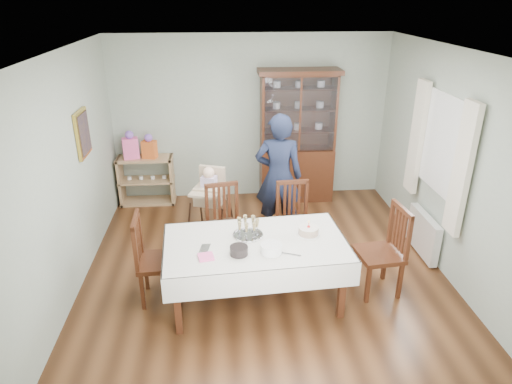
{
  "coord_description": "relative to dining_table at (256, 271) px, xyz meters",
  "views": [
    {
      "loc": [
        -0.51,
        -4.85,
        3.27
      ],
      "look_at": [
        -0.1,
        0.2,
        1.04
      ],
      "focal_mm": 32.0,
      "sensor_mm": 36.0,
      "label": 1
    }
  ],
  "objects": [
    {
      "name": "floor",
      "position": [
        0.16,
        0.52,
        -0.38
      ],
      "size": [
        5.0,
        5.0,
        0.0
      ],
      "primitive_type": "plane",
      "color": "#593319",
      "rests_on": "ground"
    },
    {
      "name": "room_shell",
      "position": [
        0.16,
        1.05,
        1.32
      ],
      "size": [
        5.0,
        5.0,
        5.0
      ],
      "color": "#9EAA99",
      "rests_on": "floor"
    },
    {
      "name": "dining_table",
      "position": [
        0.0,
        0.0,
        0.0
      ],
      "size": [
        2.07,
        1.28,
        0.76
      ],
      "rotation": [
        0.0,
        0.0,
        0.07
      ],
      "color": "#411E10",
      "rests_on": "floor"
    },
    {
      "name": "china_cabinet",
      "position": [
        0.91,
        2.78,
        0.74
      ],
      "size": [
        1.3,
        0.48,
        2.18
      ],
      "color": "#411E10",
      "rests_on": "floor"
    },
    {
      "name": "sideboard",
      "position": [
        -1.59,
        2.8,
        0.02
      ],
      "size": [
        0.9,
        0.38,
        0.8
      ],
      "color": "tan",
      "rests_on": "floor"
    },
    {
      "name": "picture_frame",
      "position": [
        -2.06,
        1.32,
        1.27
      ],
      "size": [
        0.04,
        0.48,
        0.58
      ],
      "primitive_type": "cube",
      "color": "gold",
      "rests_on": "room_shell"
    },
    {
      "name": "window",
      "position": [
        2.38,
        0.82,
        1.17
      ],
      "size": [
        0.04,
        1.02,
        1.22
      ],
      "primitive_type": "cube",
      "color": "white",
      "rests_on": "room_shell"
    },
    {
      "name": "curtain_left",
      "position": [
        2.32,
        0.2,
        1.07
      ],
      "size": [
        0.07,
        0.3,
        1.55
      ],
      "primitive_type": "cube",
      "color": "silver",
      "rests_on": "room_shell"
    },
    {
      "name": "curtain_right",
      "position": [
        2.32,
        1.44,
        1.07
      ],
      "size": [
        0.07,
        0.3,
        1.55
      ],
      "primitive_type": "cube",
      "color": "silver",
      "rests_on": "room_shell"
    },
    {
      "name": "radiator",
      "position": [
        2.32,
        0.82,
        -0.08
      ],
      "size": [
        0.1,
        0.8,
        0.55
      ],
      "primitive_type": "cube",
      "color": "white",
      "rests_on": "floor"
    },
    {
      "name": "chair_far_left",
      "position": [
        -0.32,
        0.89,
        -0.08
      ],
      "size": [
        0.54,
        0.54,
        1.02
      ],
      "rotation": [
        0.0,
        0.0,
        0.2
      ],
      "color": "#411E10",
      "rests_on": "floor"
    },
    {
      "name": "chair_far_right",
      "position": [
        0.59,
        0.93,
        -0.08
      ],
      "size": [
        0.48,
        0.48,
        1.01
      ],
      "rotation": [
        0.0,
        0.0,
        0.07
      ],
      "color": "#411E10",
      "rests_on": "floor"
    },
    {
      "name": "chair_end_left",
      "position": [
        -1.1,
        0.12,
        -0.07
      ],
      "size": [
        0.49,
        0.49,
        1.05
      ],
      "rotation": [
        0.0,
        0.0,
        1.6
      ],
      "color": "#411E10",
      "rests_on": "floor"
    },
    {
      "name": "chair_end_right",
      "position": [
        1.46,
        0.06,
        -0.07
      ],
      "size": [
        0.53,
        0.53,
        1.07
      ],
      "rotation": [
        0.0,
        0.0,
        -1.45
      ],
      "color": "#411E10",
      "rests_on": "floor"
    },
    {
      "name": "woman",
      "position": [
        0.45,
        1.53,
        0.52
      ],
      "size": [
        0.71,
        0.51,
        1.81
      ],
      "primitive_type": "imported",
      "rotation": [
        0.0,
        0.0,
        3.01
      ],
      "color": "black",
      "rests_on": "floor"
    },
    {
      "name": "high_chair",
      "position": [
        -0.52,
        1.43,
        0.05
      ],
      "size": [
        0.63,
        0.63,
        1.11
      ],
      "rotation": [
        0.0,
        0.0,
        -0.34
      ],
      "color": "black",
      "rests_on": "floor"
    },
    {
      "name": "champagne_tray",
      "position": [
        -0.07,
        0.14,
        0.44
      ],
      "size": [
        0.34,
        0.34,
        0.21
      ],
      "color": "silver",
      "rests_on": "dining_table"
    },
    {
      "name": "birthday_cake",
      "position": [
        0.61,
        0.11,
        0.42
      ],
      "size": [
        0.26,
        0.26,
        0.18
      ],
      "color": "white",
      "rests_on": "dining_table"
    },
    {
      "name": "plate_stack_dark",
      "position": [
        -0.19,
        -0.24,
        0.42
      ],
      "size": [
        0.23,
        0.23,
        0.09
      ],
      "primitive_type": "cylinder",
      "rotation": [
        0.0,
        0.0,
        -0.24
      ],
      "color": "black",
      "rests_on": "dining_table"
    },
    {
      "name": "plate_stack_white",
      "position": [
        0.15,
        -0.24,
        0.42
      ],
      "size": [
        0.28,
        0.28,
        0.1
      ],
      "primitive_type": "cylinder",
      "rotation": [
        0.0,
        0.0,
        -0.25
      ],
      "color": "white",
      "rests_on": "dining_table"
    },
    {
      "name": "napkin_stack",
      "position": [
        -0.54,
        -0.28,
        0.39
      ],
      "size": [
        0.18,
        0.18,
        0.02
      ],
      "primitive_type": "cube",
      "rotation": [
        0.0,
        0.0,
        0.18
      ],
      "color": "pink",
      "rests_on": "dining_table"
    },
    {
      "name": "cutlery",
      "position": [
        -0.59,
        -0.1,
        0.38
      ],
      "size": [
        0.15,
        0.19,
        0.01
      ],
      "primitive_type": null,
      "rotation": [
        0.0,
        0.0,
        -0.18
      ],
      "color": "silver",
      "rests_on": "dining_table"
    },
    {
      "name": "cake_knife",
      "position": [
        0.33,
        -0.29,
        0.38
      ],
      "size": [
        0.24,
        0.11,
        0.01
      ],
      "primitive_type": "cube",
      "rotation": [
        0.0,
        0.0,
        -0.38
      ],
      "color": "silver",
      "rests_on": "dining_table"
    },
    {
      "name": "gift_bag_pink",
      "position": [
        -1.78,
        2.78,
        0.62
      ],
      "size": [
        0.27,
        0.21,
        0.46
      ],
      "color": "pink",
      "rests_on": "sideboard"
    },
    {
      "name": "gift_bag_orange",
      "position": [
        -1.49,
        2.78,
        0.59
      ],
      "size": [
        0.25,
        0.2,
        0.4
      ],
      "color": "#DB5E22",
      "rests_on": "sideboard"
    }
  ]
}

